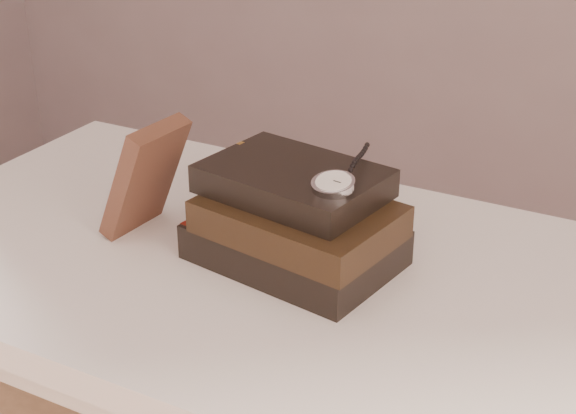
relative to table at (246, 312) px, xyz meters
The scene contains 5 objects.
table is the anchor object (origin of this frame).
book_stack 0.17m from the table, ahead, with size 0.28×0.21×0.13m.
journal 0.23m from the table, behind, with size 0.02×0.10×0.17m, color #3E2118.
pocket_watch 0.26m from the table, ahead, with size 0.06×0.16×0.02m.
eyeglasses 0.20m from the table, 92.81° to the left, with size 0.12×0.14×0.05m.
Camera 1 is at (0.51, -0.48, 1.29)m, focal length 52.84 mm.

